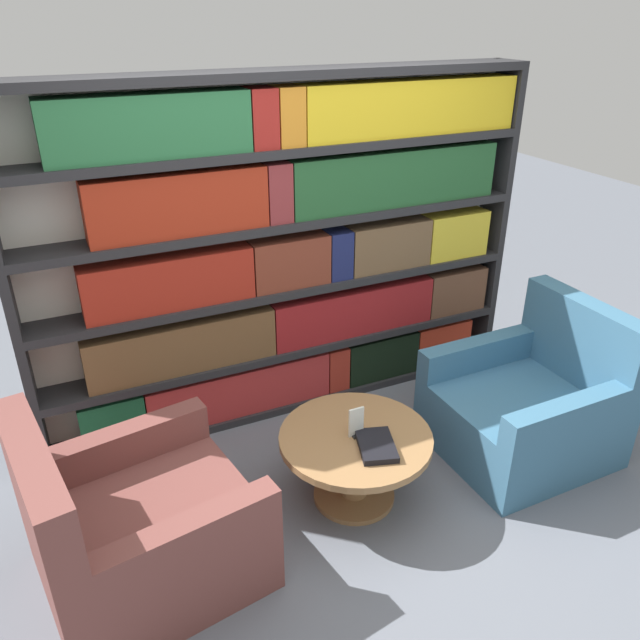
# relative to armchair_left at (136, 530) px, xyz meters

# --- Properties ---
(ground_plane) EXTENTS (14.00, 14.00, 0.00)m
(ground_plane) POSITION_rel_armchair_left_xyz_m (1.21, -0.12, -0.29)
(ground_plane) COLOR slate
(bookshelf) EXTENTS (3.17, 0.30, 2.13)m
(bookshelf) POSITION_rel_armchair_left_xyz_m (1.26, 1.09, 0.77)
(bookshelf) COLOR silver
(bookshelf) RESTS_ON ground_plane
(armchair_left) EXTENTS (1.07, 1.01, 0.90)m
(armchair_left) POSITION_rel_armchair_left_xyz_m (0.00, 0.00, 0.00)
(armchair_left) COLOR brown
(armchair_left) RESTS_ON ground_plane
(armchair_right) EXTENTS (0.95, 0.88, 0.90)m
(armchair_right) POSITION_rel_armchair_left_xyz_m (2.31, 0.01, 0.00)
(armchair_right) COLOR #386684
(armchair_right) RESTS_ON ground_plane
(coffee_table) EXTENTS (0.81, 0.81, 0.42)m
(coffee_table) POSITION_rel_armchair_left_xyz_m (1.16, 0.05, 0.01)
(coffee_table) COLOR olive
(coffee_table) RESTS_ON ground_plane
(table_sign) EXTENTS (0.08, 0.06, 0.17)m
(table_sign) POSITION_rel_armchair_left_xyz_m (1.16, 0.05, 0.20)
(table_sign) COLOR black
(table_sign) RESTS_ON coffee_table
(stray_book) EXTENTS (0.25, 0.31, 0.03)m
(stray_book) POSITION_rel_armchair_left_xyz_m (1.20, -0.10, 0.15)
(stray_book) COLOR black
(stray_book) RESTS_ON coffee_table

